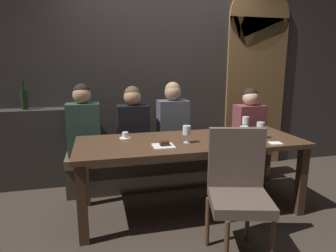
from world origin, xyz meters
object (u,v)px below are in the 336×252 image
chair_near_side (238,184)px  wine_glass_far_left (246,121)px  wine_glass_center_back (187,131)px  espresso_cup (125,136)px  diner_redhead (83,122)px  wine_glass_end_left (261,127)px  wine_glass_far_right (244,131)px  diner_far_end (173,118)px  diner_bearded (133,121)px  dessert_plate (164,145)px  wine_bottle_dark_red (24,99)px  dining_table (190,148)px  diner_near_end (249,118)px  banquette_bench (172,166)px

chair_near_side → wine_glass_far_left: chair_near_side is taller
wine_glass_center_back → espresso_cup: wine_glass_center_back is taller
chair_near_side → diner_redhead: bearing=129.7°
wine_glass_end_left → espresso_cup: wine_glass_end_left is taller
wine_glass_far_left → wine_glass_end_left: bearing=-91.9°
wine_glass_far_right → diner_far_end: bearing=114.8°
diner_bearded → dessert_plate: size_ratio=4.08×
diner_redhead → wine_bottle_dark_red: wine_bottle_dark_red is taller
dessert_plate → chair_near_side: bearing=-50.2°
dining_table → diner_near_end: size_ratio=3.01×
wine_glass_far_right → wine_bottle_dark_red: bearing=149.2°
wine_bottle_dark_red → dessert_plate: wine_bottle_dark_red is taller
dining_table → diner_redhead: diner_redhead is taller
diner_near_end → espresso_cup: bearing=-163.9°
chair_near_side → dessert_plate: chair_near_side is taller
diner_bearded → diner_near_end: bearing=-0.7°
chair_near_side → diner_bearded: size_ratio=1.26×
banquette_bench → diner_redhead: size_ratio=3.08×
diner_redhead → dessert_plate: bearing=-50.3°
diner_far_end → wine_glass_far_left: 0.86m
diner_far_end → wine_glass_center_back: diner_far_end is taller
diner_bearded → wine_glass_center_back: size_ratio=4.73×
wine_glass_far_right → dessert_plate: size_ratio=0.86×
dining_table → diner_far_end: (0.01, 0.71, 0.18)m
banquette_bench → wine_glass_end_left: (0.70, -0.80, 0.63)m
chair_near_side → wine_bottle_dark_red: (-1.85, 1.77, 0.51)m
diner_redhead → espresso_cup: diner_redhead is taller
dining_table → chair_near_side: chair_near_side is taller
dining_table → wine_glass_far_right: wine_glass_far_right is taller
banquette_bench → wine_glass_far_left: wine_glass_far_left is taller
wine_glass_far_left → dessert_plate: size_ratio=0.86×
dining_table → dessert_plate: dessert_plate is taller
dining_table → wine_glass_far_left: (0.71, 0.22, 0.20)m
banquette_bench → chair_near_side: 1.47m
diner_redhead → wine_glass_far_left: bearing=-15.5°
dining_table → diner_far_end: 0.74m
wine_glass_far_right → wine_glass_end_left: (0.25, 0.13, 0.00)m
dessert_plate → diner_redhead: bearing=129.7°
dining_table → wine_glass_far_left: bearing=17.1°
wine_bottle_dark_red → dessert_plate: size_ratio=1.72×
diner_far_end → wine_glass_far_left: (0.70, -0.49, 0.02)m
banquette_bench → wine_glass_center_back: wine_glass_center_back is taller
wine_bottle_dark_red → dessert_plate: 1.87m
dining_table → diner_redhead: 1.26m
wine_glass_far_left → chair_near_side: bearing=-120.5°
wine_glass_far_left → diner_redhead: bearing=164.5°
diner_near_end → wine_glass_end_left: bearing=-112.0°
diner_redhead → diner_bearded: bearing=-0.4°
wine_glass_center_back → wine_glass_end_left: size_ratio=1.00×
wine_glass_far_right → wine_glass_end_left: 0.28m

